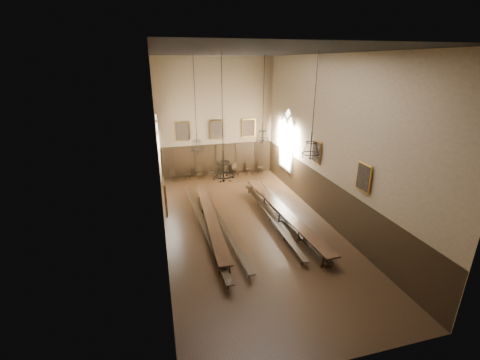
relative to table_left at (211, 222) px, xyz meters
name	(u,v)px	position (x,y,z in m)	size (l,w,h in m)	color
floor	(248,226)	(2.03, -0.26, -0.37)	(9.00, 18.00, 0.02)	black
ceiling	(250,52)	(2.03, -0.26, 8.65)	(9.00, 18.00, 0.02)	black
wall_back	(216,119)	(2.03, 8.75, 4.14)	(9.00, 0.02, 9.00)	#7A644B
wall_front	(349,234)	(2.03, -9.27, 4.14)	(9.00, 0.02, 9.00)	#7A644B
wall_left	(158,154)	(-2.48, -0.26, 4.14)	(0.02, 18.00, 9.00)	#7A644B
wall_right	(329,142)	(6.54, -0.26, 4.14)	(0.02, 18.00, 9.00)	#7A644B
wainscot_panelling	(248,206)	(2.03, -0.26, 0.89)	(9.00, 18.00, 2.50)	black
table_left	(211,222)	(0.00, 0.00, 0.00)	(0.98, 9.19, 0.72)	black
table_right	(283,216)	(4.07, -0.32, 0.03)	(1.31, 9.96, 0.78)	black
bench_left_outer	(203,226)	(-0.46, -0.16, -0.05)	(0.83, 10.73, 0.48)	black
bench_left_inner	(221,224)	(0.52, -0.13, -0.07)	(0.87, 9.88, 0.44)	black
bench_right_inner	(270,217)	(3.39, -0.06, -0.09)	(0.33, 9.49, 0.43)	black
bench_right_outer	(288,214)	(4.49, -0.03, -0.06)	(0.75, 10.49, 0.47)	black
chair_0	(173,177)	(-1.51, 8.24, -0.09)	(0.47, 0.47, 0.89)	black
chair_1	(188,176)	(-0.39, 8.28, -0.10)	(0.44, 0.44, 0.86)	black
chair_2	(200,175)	(0.54, 8.25, -0.07)	(0.48, 0.48, 0.95)	black
chair_3	(212,174)	(1.50, 8.27, -0.09)	(0.50, 0.50, 0.89)	black
chair_4	(226,172)	(2.62, 8.22, -0.06)	(0.50, 0.50, 0.99)	black
chair_5	(235,171)	(3.43, 8.26, -0.05)	(0.56, 0.56, 1.01)	black
chair_6	(249,170)	(4.56, 8.26, -0.08)	(0.41, 0.41, 0.92)	black
chair_7	(260,169)	(5.58, 8.32, -0.07)	(0.51, 0.51, 0.94)	black
chandelier_back_left	(197,143)	(-0.26, 2.43, 3.91)	(0.78, 0.78, 5.27)	black
chandelier_back_right	(263,133)	(3.73, 2.59, 4.19)	(0.78, 0.78, 4.95)	black
chandelier_front_left	(223,168)	(0.27, -2.30, 3.82)	(0.92, 0.92, 5.31)	black
chandelier_front_right	(311,147)	(4.22, -2.72, 4.64)	(0.80, 0.80, 4.46)	black
portrait_back_0	(182,131)	(-0.57, 8.62, 3.34)	(1.10, 0.12, 1.40)	#A37227
portrait_back_1	(216,130)	(2.03, 8.62, 3.34)	(1.10, 0.12, 1.40)	#A37227
portrait_back_2	(249,128)	(4.63, 8.62, 3.34)	(1.10, 0.12, 1.40)	#A37227
portrait_left_0	(161,163)	(-2.35, 0.74, 3.34)	(0.12, 1.00, 1.30)	#A37227
portrait_left_1	(165,197)	(-2.35, -3.76, 3.34)	(0.12, 1.00, 1.30)	#A37227
portrait_right_0	(316,152)	(6.41, 0.74, 3.34)	(0.12, 1.00, 1.30)	#A37227
portrait_right_1	(364,177)	(6.41, -3.76, 3.34)	(0.12, 1.00, 1.30)	#A37227
window_right	(287,140)	(6.46, 5.24, 3.04)	(0.20, 2.20, 4.60)	white
window_left	(159,148)	(-2.40, 5.24, 3.04)	(0.20, 2.20, 4.60)	white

